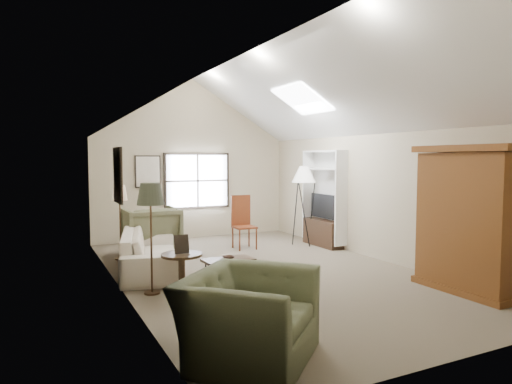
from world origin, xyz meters
name	(u,v)px	position (x,y,z in m)	size (l,w,h in m)	color
room_shell	(266,89)	(0.00, 0.00, 3.21)	(5.01, 8.01, 4.00)	#665B49
window	(197,181)	(0.10, 3.96, 1.45)	(1.72, 0.08, 1.42)	black
skylight	(302,99)	(1.30, 0.90, 3.22)	(0.80, 1.20, 0.52)	white
wall_art	(134,173)	(-1.88, 1.94, 1.73)	(1.97, 3.71, 0.88)	black
armoire	(469,219)	(2.18, -2.40, 1.10)	(0.60, 1.50, 2.20)	brown
tv_alcove	(324,196)	(2.34, 1.60, 1.15)	(0.32, 1.30, 2.10)	white
media_console	(323,233)	(2.32, 1.60, 0.30)	(0.34, 1.18, 0.60)	#382316
tv_panel	(323,206)	(2.32, 1.60, 0.92)	(0.05, 0.90, 0.55)	black
sofa	(150,251)	(-1.83, 1.00, 0.35)	(2.42, 0.95, 0.71)	silver
armchair_near	(249,317)	(-1.79, -3.05, 0.43)	(1.33, 1.16, 0.86)	#5B6345
armchair_far	(151,231)	(-1.49, 2.36, 0.51)	(1.08, 1.11, 1.01)	#5B5C40
coffee_table	(228,271)	(-0.90, -0.41, 0.20)	(0.79, 0.44, 0.41)	#342715
bowl	(228,257)	(-0.90, -0.41, 0.43)	(0.19, 0.19, 0.05)	#341E15
side_table	(182,274)	(-1.73, -0.60, 0.30)	(0.61, 0.61, 0.61)	#392717
side_chair	(244,222)	(0.54, 2.07, 0.59)	(0.46, 0.46, 1.19)	maroon
tripod_lamp	(304,205)	(1.95, 1.85, 0.94)	(0.54, 0.54, 1.87)	silver
dark_lamp	(151,238)	(-2.13, -0.40, 0.84)	(0.40, 0.40, 1.69)	#25291D
tan_lamp	(120,222)	(-2.13, 2.20, 0.76)	(0.30, 0.30, 1.52)	tan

